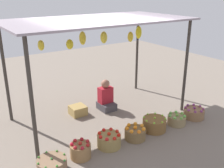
{
  "coord_description": "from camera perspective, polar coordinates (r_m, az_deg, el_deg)",
  "views": [
    {
      "loc": [
        -2.96,
        -4.95,
        2.89
      ],
      "look_at": [
        0.0,
        -0.53,
        0.95
      ],
      "focal_mm": 42.28,
      "sensor_mm": 36.0,
      "label": 1
    }
  ],
  "objects": [
    {
      "name": "basket_red_tomatoes",
      "position": [
        5.18,
        -0.64,
        -12.08
      ],
      "size": [
        0.46,
        0.46,
        0.31
      ],
      "color": "olive",
      "rests_on": "ground"
    },
    {
      "name": "ground_plane",
      "position": [
        6.44,
        -2.62,
        -6.62
      ],
      "size": [
        14.0,
        14.0,
        0.0
      ],
      "primitive_type": "plane",
      "color": "slate"
    },
    {
      "name": "basket_oranges",
      "position": [
        5.45,
        5.03,
        -10.55
      ],
      "size": [
        0.43,
        0.43,
        0.29
      ],
      "color": "brown",
      "rests_on": "ground"
    },
    {
      "name": "wooden_crate_near_vendor",
      "position": [
        6.46,
        -7.39,
        -5.65
      ],
      "size": [
        0.36,
        0.36,
        0.22
      ],
      "primitive_type": "cube",
      "color": "#A48549",
      "rests_on": "ground"
    },
    {
      "name": "vendor_person",
      "position": [
        6.61,
        -1.33,
        -3.07
      ],
      "size": [
        0.36,
        0.44,
        0.78
      ],
      "color": "#433E44",
      "rests_on": "ground"
    },
    {
      "name": "basket_green_apples",
      "position": [
        6.14,
        13.8,
        -7.5
      ],
      "size": [
        0.41,
        0.41,
        0.26
      ],
      "color": "#8F7B54",
      "rests_on": "ground"
    },
    {
      "name": "market_stall_structure",
      "position": [
        5.83,
        -2.89,
        12.24
      ],
      "size": [
        4.0,
        2.14,
        2.27
      ],
      "color": "#38332D",
      "rests_on": "ground"
    },
    {
      "name": "basket_purple_onions",
      "position": [
        6.54,
        17.28,
        -6.01
      ],
      "size": [
        0.48,
        0.48,
        0.28
      ],
      "color": "#896545",
      "rests_on": "ground"
    },
    {
      "name": "basket_green_chilies",
      "position": [
        4.69,
        -12.84,
        -16.75
      ],
      "size": [
        0.5,
        0.5,
        0.27
      ],
      "color": "#7E6046",
      "rests_on": "ground"
    },
    {
      "name": "basket_limes",
      "position": [
        5.8,
        9.14,
        -8.58
      ],
      "size": [
        0.51,
        0.51,
        0.31
      ],
      "color": "brown",
      "rests_on": "ground"
    },
    {
      "name": "basket_red_apples",
      "position": [
        4.92,
        -6.82,
        -14.08
      ],
      "size": [
        0.38,
        0.38,
        0.32
      ],
      "color": "olive",
      "rests_on": "ground"
    }
  ]
}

